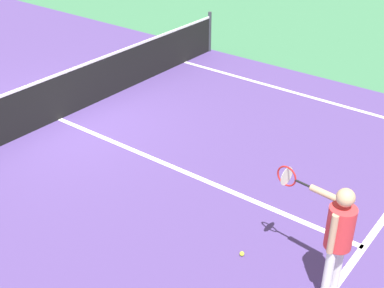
{
  "coord_description": "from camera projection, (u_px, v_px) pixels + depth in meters",
  "views": [
    {
      "loc": [
        -5.81,
        -7.9,
        4.79
      ],
      "look_at": [
        -0.55,
        -3.83,
        1.0
      ],
      "focal_mm": 48.56,
      "sensor_mm": 36.0,
      "label": 1
    }
  ],
  "objects": [
    {
      "name": "line_center_service",
      "position": [
        182.0,
        171.0,
        8.86
      ],
      "size": [
        0.1,
        6.4,
        0.01
      ],
      "primitive_type": "cube",
      "color": "white",
      "rests_on": "ground_plane"
    },
    {
      "name": "line_service_near",
      "position": [
        363.0,
        247.0,
        7.16
      ],
      "size": [
        8.22,
        0.1,
        0.01
      ],
      "primitive_type": "cube",
      "color": "white",
      "rests_on": "ground_plane"
    },
    {
      "name": "court_surface_inbounds",
      "position": [
        60.0,
        119.0,
        10.56
      ],
      "size": [
        10.62,
        24.4,
        0.0
      ],
      "primitive_type": "cube",
      "color": "#4C387A",
      "rests_on": "ground_plane"
    },
    {
      "name": "tennis_ball_mid_court",
      "position": [
        242.0,
        254.0,
        7.0
      ],
      "size": [
        0.07,
        0.07,
        0.07
      ],
      "primitive_type": "sphere",
      "color": "#CCE033",
      "rests_on": "ground_plane"
    },
    {
      "name": "player_near",
      "position": [
        337.0,
        231.0,
        5.95
      ],
      "size": [
        0.6,
        1.15,
        1.57
      ],
      "color": "white",
      "rests_on": "ground_plane"
    },
    {
      "name": "net",
      "position": [
        56.0,
        97.0,
        10.32
      ],
      "size": [
        10.46,
        0.09,
        1.07
      ],
      "color": "#33383D",
      "rests_on": "ground_plane"
    },
    {
      "name": "ground_plane",
      "position": [
        60.0,
        119.0,
        10.56
      ],
      "size": [
        60.0,
        60.0,
        0.0
      ],
      "primitive_type": "plane",
      "color": "#38724C"
    }
  ]
}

